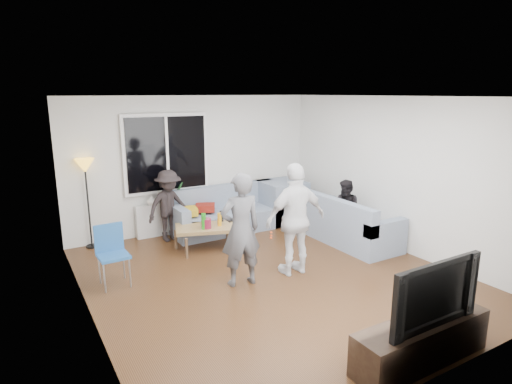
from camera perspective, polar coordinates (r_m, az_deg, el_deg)
floor at (r=6.48m, az=1.97°, el=-11.29°), size 5.00×5.50×0.04m
ceiling at (r=5.90m, az=2.18°, el=12.76°), size 5.00×5.50×0.04m
wall_back at (r=8.47m, az=-8.09°, el=3.78°), size 5.00×0.04×2.60m
wall_front at (r=4.10m, az=23.60°, el=-7.36°), size 5.00×0.04×2.60m
wall_left at (r=5.19m, az=-22.12°, el=-3.03°), size 0.04×5.50×2.60m
wall_right at (r=7.68m, az=18.13°, el=2.30°), size 0.04×5.50×2.60m
window_frame at (r=8.15m, az=-11.83°, el=5.05°), size 1.62×0.06×1.47m
window_glass at (r=8.12m, az=-11.74°, el=5.02°), size 1.50×0.02×1.35m
window_mullion at (r=8.11m, az=-11.72°, el=5.01°), size 0.05×0.03×1.35m
radiator at (r=8.38m, az=-11.35°, el=-3.41°), size 1.30×0.12×0.62m
potted_plant at (r=8.28m, az=-10.26°, el=0.02°), size 0.25×0.22×0.38m
vase at (r=8.14m, az=-13.71°, el=-1.08°), size 0.22×0.22×0.18m
sofa_back_section at (r=8.41m, az=-3.51°, el=-2.28°), size 2.30×0.85×0.85m
sofa_right_section at (r=7.93m, az=12.08°, el=-3.51°), size 2.00×0.85×0.85m
sofa_corner at (r=9.02m, az=3.43°, el=-1.23°), size 0.85×0.85×0.85m
cushion_yellow at (r=8.02m, az=-9.24°, el=-2.58°), size 0.43×0.39×0.14m
cushion_red at (r=8.24m, az=-6.78°, el=-2.07°), size 0.46×0.43×0.13m
coffee_table at (r=7.54m, az=-6.37°, el=-5.98°), size 1.23×0.92×0.40m
pitcher at (r=7.34m, az=-6.64°, el=-4.17°), size 0.17×0.17×0.17m
side_chair at (r=6.34m, az=-18.44°, el=-8.15°), size 0.42×0.42×0.86m
floor_lamp at (r=7.92m, az=-21.42°, el=-1.51°), size 0.32×0.32×1.56m
player_left at (r=5.94m, az=-2.06°, el=-5.05°), size 0.62×0.44×1.61m
player_right at (r=6.33m, az=5.30°, el=-3.64°), size 1.00×0.45×1.67m
spectator_right at (r=7.93m, az=11.91°, el=-2.47°), size 0.56×0.64×1.13m
spectator_back at (r=7.92m, az=-11.52°, el=-1.79°), size 0.93×0.65×1.31m
tv_console at (r=4.84m, az=21.14°, el=-18.06°), size 1.60×0.40×0.44m
television at (r=4.59m, az=21.72°, el=-12.06°), size 1.17×0.15×0.67m
bottle_e at (r=7.70m, az=-4.61°, el=-3.22°), size 0.07×0.07×0.19m
bottle_b at (r=7.28m, az=-6.98°, el=-3.89°), size 0.08×0.08×0.28m
bottle_d at (r=7.45m, az=-4.88°, el=-3.65°), size 0.07×0.07×0.23m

